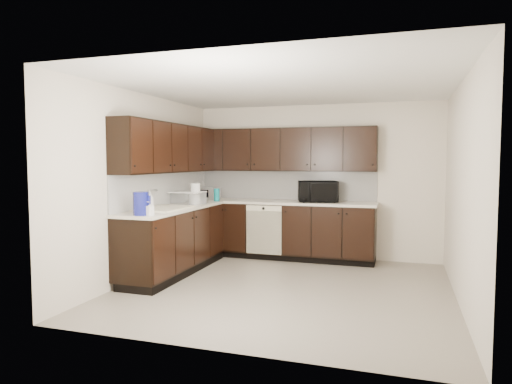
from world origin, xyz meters
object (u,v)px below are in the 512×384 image
Objects in this scene: microwave at (318,192)px; storage_bin at (188,198)px; blue_pitcher at (141,204)px; toaster_oven at (210,193)px; sink at (164,214)px.

storage_bin is at bearing -170.87° from microwave.
microwave is 2.12× the size of blue_pitcher.
microwave is at bearing 13.74° from toaster_oven.
microwave is at bearing 43.43° from sink.
sink is at bearing -88.18° from storage_bin.
blue_pitcher reaches higher than toaster_oven.
sink is 0.79m from storage_bin.
sink is at bearing 119.57° from blue_pitcher.
blue_pitcher is (-1.70, -2.38, -0.02)m from microwave.
storage_bin is (-0.02, 0.78, 0.15)m from sink.
toaster_oven is at bearing 162.21° from microwave.
blue_pitcher is at bearing -83.00° from sink.
storage_bin is 1.63× the size of blue_pitcher.
storage_bin is at bearing 116.83° from blue_pitcher.
sink is 2.91× the size of blue_pitcher.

